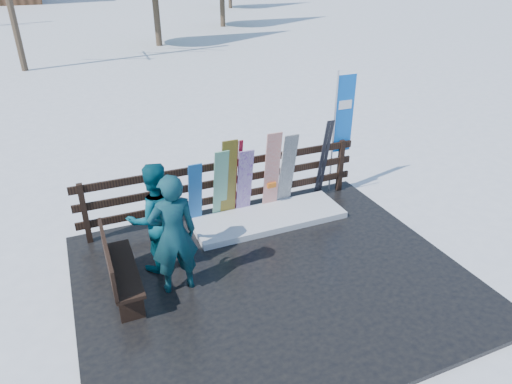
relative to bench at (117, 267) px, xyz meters
name	(u,v)px	position (x,y,z in m)	size (l,w,h in m)	color
ground	(273,280)	(2.30, -0.50, -0.60)	(700.00, 700.00, 0.00)	white
deck	(273,278)	(2.30, -0.50, -0.56)	(6.00, 5.00, 0.08)	black
fence	(226,183)	(2.30, 1.70, 0.14)	(5.60, 0.10, 1.15)	black
snow_patch	(269,218)	(2.95, 1.10, -0.46)	(2.93, 1.00, 0.12)	white
bench	(117,267)	(0.00, 0.00, 0.00)	(0.41, 1.50, 0.97)	black
snowboard_0	(195,195)	(1.62, 1.48, 0.15)	(0.25, 0.03, 1.34)	blue
snowboard_1	(221,186)	(2.12, 1.48, 0.23)	(0.27, 0.03, 1.53)	silver
snowboard_2	(229,180)	(2.28, 1.48, 0.32)	(0.29, 0.03, 1.69)	gold
snowboard_3	(245,183)	(2.61, 1.48, 0.20)	(0.29, 0.03, 1.44)	silver
snowboard_4	(287,171)	(3.51, 1.48, 0.28)	(0.30, 0.03, 1.62)	black
snowboard_5	(272,172)	(3.18, 1.48, 0.32)	(0.31, 0.03, 1.68)	silver
ski_pair_a	(237,178)	(2.48, 1.55, 0.29)	(0.16, 0.29, 1.61)	#A31428
ski_pair_b	(324,159)	(4.37, 1.55, 0.36)	(0.17, 0.34, 1.75)	black
rental_flag	(342,119)	(4.85, 1.75, 1.09)	(0.45, 0.04, 2.60)	silver
person_front	(173,235)	(0.84, -0.17, 0.45)	(0.70, 0.46, 1.93)	#0F5049
person_back	(155,218)	(0.71, 0.49, 0.40)	(0.89, 0.70, 1.84)	#084D5E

